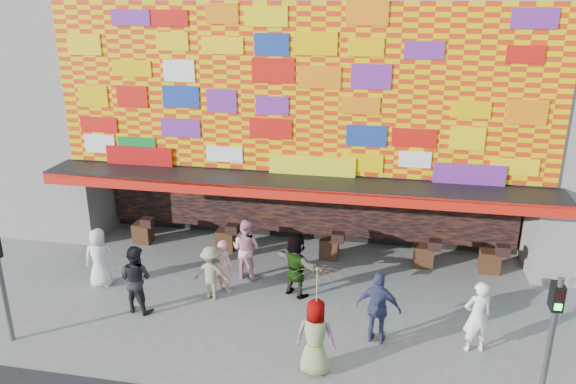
{
  "coord_description": "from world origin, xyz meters",
  "views": [
    {
      "loc": [
        2.86,
        -11.96,
        8.17
      ],
      "look_at": [
        0.14,
        2.0,
        3.14
      ],
      "focal_mm": 35.0,
      "sensor_mm": 36.0,
      "label": 1
    }
  ],
  "objects_px": {
    "ped_a": "(100,258)",
    "ped_b": "(224,266)",
    "ped_e": "(378,308)",
    "ped_g": "(315,337)",
    "ped_f": "(296,265)",
    "signal_right": "(552,329)",
    "ped_d": "(211,273)",
    "ped_c": "(136,279)",
    "parasol": "(316,287)",
    "signal_left": "(0,273)",
    "ped_h": "(477,317)",
    "ped_i": "(246,249)"
  },
  "relations": [
    {
      "from": "ped_e",
      "to": "signal_right",
      "type": "bearing_deg",
      "value": 163.99
    },
    {
      "from": "ped_c",
      "to": "ped_g",
      "type": "bearing_deg",
      "value": 172.58
    },
    {
      "from": "ped_h",
      "to": "parasol",
      "type": "bearing_deg",
      "value": 7.3
    },
    {
      "from": "ped_b",
      "to": "ped_d",
      "type": "bearing_deg",
      "value": 84.64
    },
    {
      "from": "ped_g",
      "to": "ped_h",
      "type": "height_order",
      "value": "same"
    },
    {
      "from": "parasol",
      "to": "ped_h",
      "type": "bearing_deg",
      "value": 23.2
    },
    {
      "from": "ped_b",
      "to": "ped_c",
      "type": "bearing_deg",
      "value": 58.22
    },
    {
      "from": "ped_g",
      "to": "ped_i",
      "type": "xyz_separation_m",
      "value": [
        -2.72,
        4.15,
        0.01
      ]
    },
    {
      "from": "ped_i",
      "to": "ped_c",
      "type": "bearing_deg",
      "value": 60.58
    },
    {
      "from": "ped_g",
      "to": "parasol",
      "type": "bearing_deg",
      "value": 138.21
    },
    {
      "from": "ped_i",
      "to": "ped_d",
      "type": "bearing_deg",
      "value": 81.5
    },
    {
      "from": "ped_f",
      "to": "ped_g",
      "type": "bearing_deg",
      "value": 137.95
    },
    {
      "from": "ped_e",
      "to": "ped_i",
      "type": "relative_size",
      "value": 1.01
    },
    {
      "from": "signal_right",
      "to": "ped_e",
      "type": "xyz_separation_m",
      "value": [
        -3.46,
        1.69,
        -0.91
      ]
    },
    {
      "from": "ped_b",
      "to": "ped_f",
      "type": "xyz_separation_m",
      "value": [
        2.07,
        0.19,
        0.13
      ]
    },
    {
      "from": "ped_a",
      "to": "ped_b",
      "type": "xyz_separation_m",
      "value": [
        3.68,
        0.35,
        -0.08
      ]
    },
    {
      "from": "ped_e",
      "to": "ped_g",
      "type": "height_order",
      "value": "ped_e"
    },
    {
      "from": "signal_left",
      "to": "ped_h",
      "type": "xyz_separation_m",
      "value": [
        11.27,
        1.77,
        -0.94
      ]
    },
    {
      "from": "ped_a",
      "to": "ped_e",
      "type": "bearing_deg",
      "value": 157.64
    },
    {
      "from": "ped_b",
      "to": "ped_i",
      "type": "height_order",
      "value": "ped_i"
    },
    {
      "from": "ped_c",
      "to": "ped_h",
      "type": "xyz_separation_m",
      "value": [
        8.78,
        -0.16,
        -0.03
      ]
    },
    {
      "from": "signal_right",
      "to": "ped_b",
      "type": "xyz_separation_m",
      "value": [
        -7.91,
        3.37,
        -1.05
      ]
    },
    {
      "from": "ped_c",
      "to": "ped_i",
      "type": "height_order",
      "value": "ped_c"
    },
    {
      "from": "ped_f",
      "to": "ped_d",
      "type": "bearing_deg",
      "value": 46.11
    },
    {
      "from": "ped_h",
      "to": "ped_e",
      "type": "bearing_deg",
      "value": -13.91
    },
    {
      "from": "ped_c",
      "to": "ped_g",
      "type": "xyz_separation_m",
      "value": [
        5.13,
        -1.72,
        -0.03
      ]
    },
    {
      "from": "signal_left",
      "to": "ped_a",
      "type": "height_order",
      "value": "signal_left"
    },
    {
      "from": "ped_g",
      "to": "parasol",
      "type": "distance_m",
      "value": 1.26
    },
    {
      "from": "parasol",
      "to": "signal_right",
      "type": "bearing_deg",
      "value": -2.4
    },
    {
      "from": "signal_left",
      "to": "parasol",
      "type": "distance_m",
      "value": 7.62
    },
    {
      "from": "ped_c",
      "to": "ped_e",
      "type": "relative_size",
      "value": 1.01
    },
    {
      "from": "signal_right",
      "to": "ped_d",
      "type": "relative_size",
      "value": 1.89
    },
    {
      "from": "ped_a",
      "to": "ped_i",
      "type": "height_order",
      "value": "ped_i"
    },
    {
      "from": "ped_f",
      "to": "parasol",
      "type": "xyz_separation_m",
      "value": [
        1.04,
        -3.36,
        1.24
      ]
    },
    {
      "from": "ped_c",
      "to": "parasol",
      "type": "relative_size",
      "value": 1.0
    },
    {
      "from": "signal_left",
      "to": "parasol",
      "type": "relative_size",
      "value": 1.57
    },
    {
      "from": "parasol",
      "to": "ped_g",
      "type": "bearing_deg",
      "value": 135.0
    },
    {
      "from": "ped_d",
      "to": "ped_i",
      "type": "distance_m",
      "value": 1.57
    },
    {
      "from": "ped_a",
      "to": "ped_f",
      "type": "distance_m",
      "value": 5.77
    },
    {
      "from": "ped_d",
      "to": "ped_h",
      "type": "bearing_deg",
      "value": 169.03
    },
    {
      "from": "ped_e",
      "to": "ped_h",
      "type": "distance_m",
      "value": 2.32
    },
    {
      "from": "signal_left",
      "to": "ped_h",
      "type": "bearing_deg",
      "value": 8.92
    },
    {
      "from": "ped_a",
      "to": "parasol",
      "type": "height_order",
      "value": "parasol"
    },
    {
      "from": "ped_c",
      "to": "ped_h",
      "type": "height_order",
      "value": "ped_c"
    },
    {
      "from": "signal_left",
      "to": "ped_i",
      "type": "distance_m",
      "value": 6.61
    },
    {
      "from": "ped_d",
      "to": "ped_i",
      "type": "relative_size",
      "value": 0.85
    },
    {
      "from": "ped_c",
      "to": "ped_i",
      "type": "distance_m",
      "value": 3.42
    },
    {
      "from": "ped_f",
      "to": "signal_right",
      "type": "bearing_deg",
      "value": 179.3
    },
    {
      "from": "ped_d",
      "to": "ped_b",
      "type": "bearing_deg",
      "value": -119.46
    },
    {
      "from": "ped_a",
      "to": "ped_c",
      "type": "distance_m",
      "value": 1.99
    }
  ]
}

